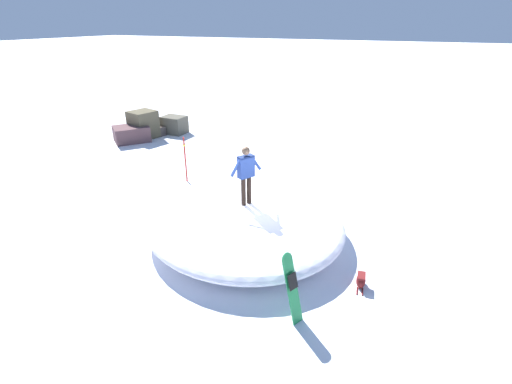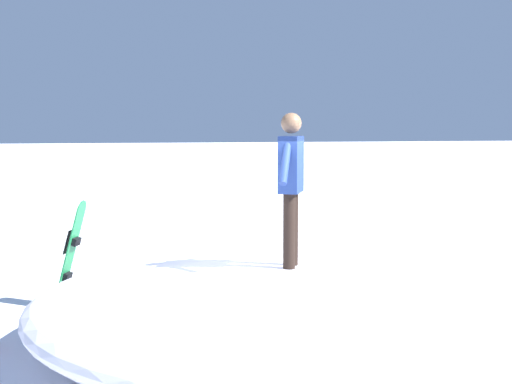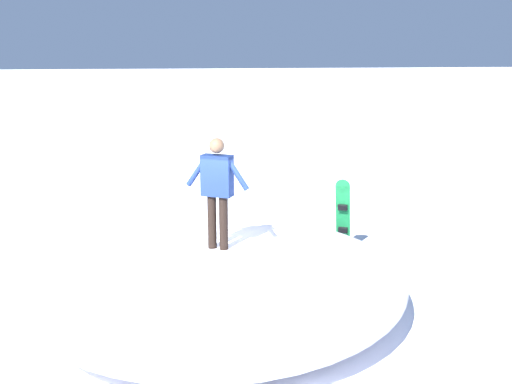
{
  "view_description": "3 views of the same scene",
  "coord_description": "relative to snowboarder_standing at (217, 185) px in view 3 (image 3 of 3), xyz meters",
  "views": [
    {
      "loc": [
        8.66,
        3.83,
        6.06
      ],
      "look_at": [
        -0.46,
        -0.31,
        1.4
      ],
      "focal_mm": 26.11,
      "sensor_mm": 36.0,
      "label": 1
    },
    {
      "loc": [
        -7.6,
        1.98,
        2.64
      ],
      "look_at": [
        -0.72,
        -0.0,
        1.96
      ],
      "focal_mm": 47.31,
      "sensor_mm": 36.0,
      "label": 2
    },
    {
      "loc": [
        -1.11,
        -9.86,
        4.17
      ],
      "look_at": [
        0.4,
        -0.13,
        1.84
      ],
      "focal_mm": 42.93,
      "sensor_mm": 36.0,
      "label": 3
    }
  ],
  "objects": [
    {
      "name": "snow_mound",
      "position": [
        0.09,
        -0.05,
        -1.56
      ],
      "size": [
        8.25,
        8.42,
        1.04
      ],
      "primitive_type": "ellipsoid",
      "rotation": [
        0.0,
        0.0,
        1.02
      ],
      "color": "white",
      "rests_on": "ground"
    },
    {
      "name": "backpack_near",
      "position": [
        1.1,
        3.67,
        -1.89
      ],
      "size": [
        0.6,
        0.28,
        0.36
      ],
      "color": "maroon",
      "rests_on": "ground"
    },
    {
      "name": "snowboard_primary_upright",
      "position": [
        2.81,
        2.43,
        -1.25
      ],
      "size": [
        0.46,
        0.55,
        1.6
      ],
      "color": "#1E8C47",
      "rests_on": "ground"
    },
    {
      "name": "ground",
      "position": [
        0.28,
        0.55,
        -2.07
      ],
      "size": [
        240.0,
        240.0,
        0.0
      ],
      "primitive_type": "plane",
      "color": "white"
    },
    {
      "name": "snowboarder_standing",
      "position": [
        0.0,
        0.0,
        0.0
      ],
      "size": [
        0.97,
        0.59,
        1.78
      ],
      "color": "black",
      "rests_on": "snow_mound"
    }
  ]
}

